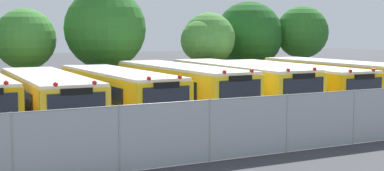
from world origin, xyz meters
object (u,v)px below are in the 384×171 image
Objects in this scene: school_bus_1 at (47,99)px; tree_3 at (106,28)px; tree_6 at (304,32)px; school_bus_2 at (118,94)px; school_bus_6 at (333,81)px; school_bus_4 at (238,86)px; tree_5 at (249,34)px; school_bus_3 at (181,89)px; school_bus_5 at (289,85)px; tree_4 at (206,40)px; tree_2 at (26,38)px.

tree_3 reaches higher than school_bus_1.
school_bus_1 is at bearing -158.42° from tree_6.
tree_3 is at bearing -106.88° from school_bus_2.
tree_6 reaches higher than school_bus_2.
school_bus_6 is 13.94m from tree_3.
school_bus_6 is at bearing -117.61° from tree_6.
school_bus_1 is 0.97× the size of school_bus_4.
tree_3 is 11.17m from tree_5.
school_bus_3 is 0.92× the size of school_bus_5.
school_bus_6 is at bearing -179.96° from school_bus_2.
school_bus_2 reaches higher than school_bus_5.
tree_6 is at bearing 1.01° from tree_4.
school_bus_3 is (6.42, -0.21, 0.11)m from school_bus_1.
tree_6 reaches higher than school_bus_1.
tree_2 is at bearing -43.97° from school_bus_4.
tree_6 is at bearing -20.82° from tree_5.
tree_3 is 1.26× the size of tree_4.
school_bus_6 is at bearing -177.29° from school_bus_4.
school_bus_4 is at bearing 179.94° from school_bus_2.
school_bus_1 is 22.18m from tree_6.
school_bus_4 is at bearing -142.49° from tree_6.
tree_2 is at bearing -93.93° from school_bus_1.
tree_2 reaches higher than school_bus_5.
tree_5 is at bearing -124.58° from school_bus_4.
school_bus_5 is 1.69× the size of tree_3.
tree_5 is (4.39, 1.58, 0.36)m from tree_4.
school_bus_3 is at bearing 179.21° from school_bus_1.
school_bus_2 is at bearing -144.05° from tree_5.
school_bus_3 is at bearing -125.68° from tree_4.
school_bus_3 is 1.96× the size of tree_4.
school_bus_6 reaches higher than school_bus_5.
school_bus_6 is 1.47× the size of tree_3.
school_bus_1 is 10.62m from tree_3.
tree_6 is (10.65, 8.17, 2.74)m from school_bus_4.
school_bus_3 is at bearing -58.30° from tree_2.
school_bus_5 is at bearing -84.69° from tree_4.
school_bus_1 is 1.02× the size of school_bus_2.
school_bus_2 is at bearing -0.64° from school_bus_3.
school_bus_5 is at bearing -132.22° from tree_6.
tree_3 is at bearing -39.18° from school_bus_6.
tree_2 is 0.87× the size of tree_5.
school_bus_3 is at bearing 179.31° from school_bus_2.
school_bus_4 is at bearing -107.12° from tree_4.
tree_3 is (5.56, 8.49, 3.12)m from school_bus_1.
school_bus_1 is at bearing -3.44° from school_bus_3.
tree_6 reaches higher than school_bus_4.
school_bus_1 is 6.43m from school_bus_3.
school_bus_6 is 1.82× the size of tree_2.
tree_2 is 19.69m from tree_6.
school_bus_2 is 1.73× the size of tree_6.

